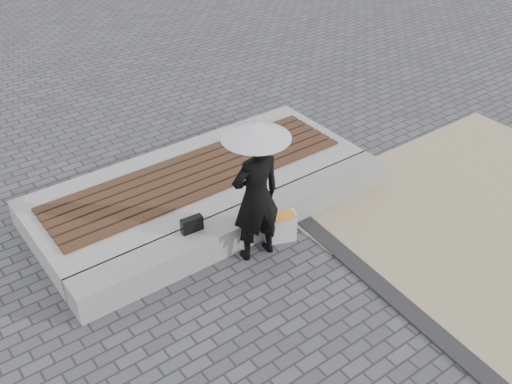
# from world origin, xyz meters

# --- Properties ---
(ground) EXTENTS (80.00, 80.00, 0.00)m
(ground) POSITION_xyz_m (0.00, 0.00, 0.00)
(ground) COLOR #525157
(ground) RESTS_ON ground
(edging_band) EXTENTS (0.61, 5.20, 0.04)m
(edging_band) POSITION_xyz_m (0.75, -0.50, 0.02)
(edging_band) COLOR #28282A
(edging_band) RESTS_ON ground
(seating_ledge) EXTENTS (5.00, 0.45, 0.40)m
(seating_ledge) POSITION_xyz_m (0.00, 1.60, 0.20)
(seating_ledge) COLOR gray
(seating_ledge) RESTS_ON ground
(timber_platform) EXTENTS (5.00, 2.00, 0.40)m
(timber_platform) POSITION_xyz_m (0.00, 2.80, 0.20)
(timber_platform) COLOR #ADADA8
(timber_platform) RESTS_ON ground
(timber_decking) EXTENTS (4.60, 1.20, 0.04)m
(timber_decking) POSITION_xyz_m (0.00, 2.80, 0.42)
(timber_decking) COLOR #503425
(timber_decking) RESTS_ON timber_platform
(woman) EXTENTS (0.71, 0.50, 1.85)m
(woman) POSITION_xyz_m (-0.09, 1.22, 0.93)
(woman) COLOR black
(woman) RESTS_ON ground
(parasol) EXTENTS (0.85, 0.85, 1.08)m
(parasol) POSITION_xyz_m (-0.09, 1.22, 1.88)
(parasol) COLOR #ABABB0
(parasol) RESTS_ON ground
(handbag) EXTENTS (0.30, 0.12, 0.21)m
(handbag) POSITION_xyz_m (-0.77, 1.70, 0.50)
(handbag) COLOR black
(handbag) RESTS_ON seating_ledge
(canvas_tote) EXTENTS (0.46, 0.32, 0.45)m
(canvas_tote) POSITION_xyz_m (0.34, 1.25, 0.22)
(canvas_tote) COLOR silver
(canvas_tote) RESTS_ON ground
(magazine) EXTENTS (0.35, 0.29, 0.01)m
(magazine) POSITION_xyz_m (0.34, 1.20, 0.45)
(magazine) COLOR red
(magazine) RESTS_ON canvas_tote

